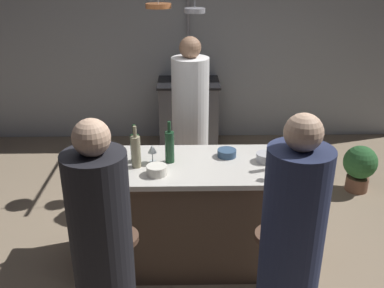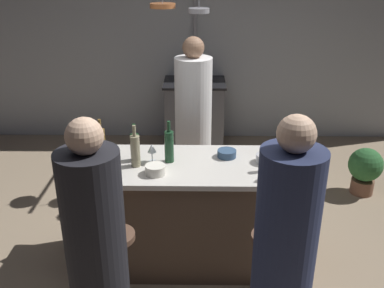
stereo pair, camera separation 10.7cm
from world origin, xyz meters
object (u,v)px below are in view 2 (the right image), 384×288
Objects in this scene: stove_range at (194,114)px; chef at (193,129)px; wine_bottle_green at (169,146)px; guest_right at (283,263)px; wine_glass_by_chef at (152,149)px; mixing_bowl_steel at (266,158)px; guest_left at (98,261)px; pepper_mill at (272,158)px; potted_plant at (365,168)px; wine_bottle_amber at (101,140)px; wine_bottle_white at (135,150)px; wine_bottle_red at (135,147)px; wine_glass_near_right_guest at (269,167)px; bar_stool_right at (268,272)px; mixing_bowl_blue at (227,154)px; bar_stool_left at (118,271)px; mixing_bowl_ceramic at (155,170)px.

chef is at bearing -89.96° from stove_range.
wine_bottle_green is at bearing -94.14° from stove_range.
wine_glass_by_chef is (-0.84, 1.05, 0.24)m from guest_right.
guest_left is at bearing -136.96° from mixing_bowl_steel.
pepper_mill is (0.60, -1.11, 0.21)m from chef.
potted_plant is (2.36, 2.15, -0.46)m from guest_left.
wine_bottle_white is (0.31, -0.23, 0.02)m from wine_bottle_amber.
wine_bottle_green reaches higher than wine_glass_by_chef.
wine_bottle_red is 2.08× the size of wine_glass_near_right_guest.
guest_left is at bearing -108.83° from wine_bottle_green.
wine_bottle_white is at bearing -37.10° from wine_bottle_amber.
chef reaches higher than guest_right.
bar_stool_right is 1.29m from wine_bottle_white.
potted_plant is 1.80m from mixing_bowl_steel.
bar_stool_right is 0.96m from mixing_bowl_blue.
bar_stool_right is 2.06× the size of wine_bottle_white.
wine_bottle_white reaches higher than mixing_bowl_blue.
wine_bottle_white is (0.07, 0.57, 0.65)m from bar_stool_left.
guest_right reaches higher than mixing_bowl_blue.
bar_stool_right is at bearing -71.12° from mixing_bowl_blue.
mixing_bowl_ceramic is (-0.27, -1.18, 0.14)m from chef.
mixing_bowl_ceramic is (-0.86, -0.07, -0.07)m from pepper_mill.
guest_right is (0.53, -3.46, 0.32)m from stove_range.
wine_bottle_red is at bearing 171.52° from wine_glass_by_chef.
potted_plant is 3.45× the size of mixing_bowl_ceramic.
wine_bottle_red reaches higher than bar_stool_right.
wine_glass_by_chef is 0.88m from mixing_bowl_steel.
mixing_bowl_blue is at bearing 5.76° from wine_bottle_red.
wine_bottle_white is 2.19× the size of mixing_bowl_ceramic.
wine_glass_by_chef is (0.22, 1.03, 0.25)m from guest_left.
pepper_mill is (0.06, 0.51, 0.63)m from bar_stool_right.
chef is 1.15m from wine_bottle_white.
mixing_bowl_ceramic is at bearing -102.69° from chef.
wine_glass_near_right_guest is (-0.05, -0.16, 0.00)m from pepper_mill.
bar_stool_right is 0.42× the size of guest_left.
pepper_mill is 1.40× the size of mixing_bowl_blue.
bar_stool_left is 4.52× the size of mixing_bowl_blue.
guest_left reaches higher than wine_bottle_white.
stove_range is 2.69m from mixing_bowl_ceramic.
chef is 11.67× the size of wine_glass_by_chef.
wine_glass_by_chef is at bearing 78.04° from guest_left.
chef is at bearing 79.69° from wine_bottle_green.
guest_left is 11.19× the size of wine_glass_by_chef.
pepper_mill reaches higher than bar_stool_right.
bar_stool_left is 1.31× the size of potted_plant.
stove_range is at bearing 103.16° from pepper_mill.
potted_plant is (1.30, 2.16, -0.47)m from guest_right.
bar_stool_left is at bearing -107.09° from chef.
bar_stool_left is at bearing -73.65° from wine_bottle_amber.
wine_glass_near_right_guest reaches higher than bar_stool_left.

